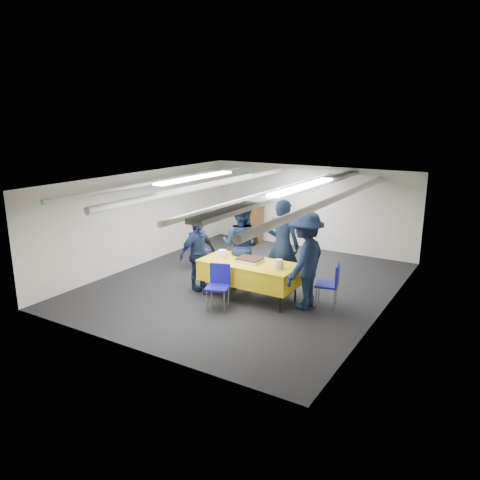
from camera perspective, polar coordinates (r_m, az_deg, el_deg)
name	(u,v)px	position (r m, az deg, el deg)	size (l,w,h in m)	color
ground	(246,284)	(10.41, 0.69, -5.37)	(7.00, 7.00, 0.00)	black
room_shell	(259,201)	(10.23, 2.33, 4.79)	(6.00, 7.00, 2.30)	beige
serving_table	(249,272)	(9.44, 1.11, -3.93)	(2.00, 0.91, 0.77)	black
sheet_cake	(250,260)	(9.38, 1.17, -2.43)	(0.51, 0.39, 0.09)	white
plate_stack_left	(222,254)	(9.62, -2.15, -1.77)	(0.20, 0.20, 0.17)	white
plate_stack_right	(278,264)	(9.00, 4.68, -2.97)	(0.21, 0.21, 0.17)	white
podium	(252,223)	(13.54, 1.43, 2.12)	(0.62, 0.53, 1.25)	brown
chair_near	(219,282)	(8.99, -2.61, -5.11)	(0.53, 0.53, 0.87)	gray
chair_right	(331,281)	(9.19, 11.09, -4.93)	(0.50, 0.50, 0.87)	gray
chair_left	(198,246)	(11.44, -5.09, -0.76)	(0.59, 0.59, 0.87)	gray
sailor_a	(282,246)	(9.76, 5.19, -0.72)	(0.72, 0.47, 1.98)	black
sailor_b	(241,245)	(9.99, 0.18, -0.66)	(0.90, 0.70, 1.85)	black
sailor_c	(198,254)	(9.90, -5.16, -1.72)	(0.92, 0.38, 1.57)	black
sailor_d	(305,260)	(8.97, 7.95, -2.46)	(1.23, 0.71, 1.90)	black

